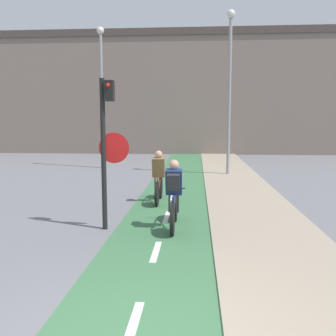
{
  "coord_description": "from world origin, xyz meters",
  "views": [
    {
      "loc": [
        0.73,
        -3.61,
        2.43
      ],
      "look_at": [
        0.0,
        5.94,
        1.2
      ],
      "focal_mm": 40.0,
      "sensor_mm": 36.0,
      "label": 1
    }
  ],
  "objects_px": {
    "cyclist_far": "(159,180)",
    "traffic_light_pole": "(107,138)",
    "street_lamp_far": "(102,83)",
    "cyclist_near": "(174,197)",
    "street_lamp_sidewalk": "(230,76)"
  },
  "relations": [
    {
      "from": "street_lamp_far",
      "to": "street_lamp_sidewalk",
      "type": "distance_m",
      "value": 6.5
    },
    {
      "from": "street_lamp_sidewalk",
      "to": "cyclist_far",
      "type": "relative_size",
      "value": 3.94
    },
    {
      "from": "street_lamp_sidewalk",
      "to": "cyclist_near",
      "type": "relative_size",
      "value": 3.8
    },
    {
      "from": "cyclist_near",
      "to": "traffic_light_pole",
      "type": "bearing_deg",
      "value": -174.14
    },
    {
      "from": "street_lamp_sidewalk",
      "to": "cyclist_far",
      "type": "height_order",
      "value": "street_lamp_sidewalk"
    },
    {
      "from": "cyclist_far",
      "to": "traffic_light_pole",
      "type": "bearing_deg",
      "value": -106.85
    },
    {
      "from": "street_lamp_far",
      "to": "cyclist_near",
      "type": "height_order",
      "value": "street_lamp_far"
    },
    {
      "from": "street_lamp_sidewalk",
      "to": "traffic_light_pole",
      "type": "bearing_deg",
      "value": -111.16
    },
    {
      "from": "street_lamp_far",
      "to": "street_lamp_sidewalk",
      "type": "xyz_separation_m",
      "value": [
        6.17,
        -2.04,
        0.06
      ]
    },
    {
      "from": "traffic_light_pole",
      "to": "cyclist_near",
      "type": "bearing_deg",
      "value": 5.86
    },
    {
      "from": "street_lamp_far",
      "to": "cyclist_far",
      "type": "xyz_separation_m",
      "value": [
        3.66,
        -7.91,
        -3.57
      ]
    },
    {
      "from": "cyclist_near",
      "to": "cyclist_far",
      "type": "xyz_separation_m",
      "value": [
        -0.61,
        2.65,
        -0.05
      ]
    },
    {
      "from": "street_lamp_sidewalk",
      "to": "cyclist_near",
      "type": "distance_m",
      "value": 9.44
    },
    {
      "from": "traffic_light_pole",
      "to": "street_lamp_far",
      "type": "height_order",
      "value": "street_lamp_far"
    },
    {
      "from": "cyclist_near",
      "to": "cyclist_far",
      "type": "bearing_deg",
      "value": 102.93
    }
  ]
}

